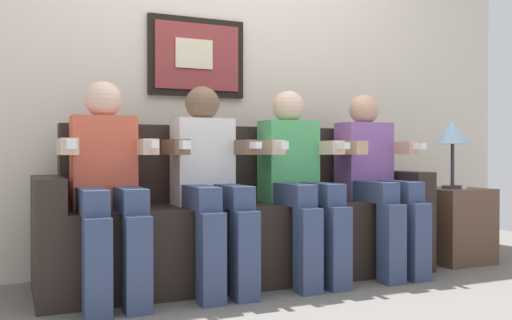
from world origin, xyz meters
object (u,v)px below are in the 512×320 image
object	(u,v)px
person_left_center	(210,178)
spare_remote_on_table	(458,187)
person_rightmost	(375,175)
table_lamp	(453,135)
side_table_right	(454,225)
person_leftmost	(107,180)
person_right_center	(298,176)
couch	(244,226)

from	to	relation	value
person_left_center	spare_remote_on_table	distance (m)	1.77
person_rightmost	table_lamp	bearing A→B (deg)	3.63
person_left_center	side_table_right	distance (m)	1.81
table_lamp	spare_remote_on_table	distance (m)	0.35
person_leftmost	side_table_right	bearing A→B (deg)	1.52
person_leftmost	person_right_center	world-z (taller)	same
person_leftmost	person_rightmost	world-z (taller)	same
person_right_center	side_table_right	world-z (taller)	person_right_center
person_left_center	person_rightmost	size ratio (longest dim) A/B	1.00
person_right_center	couch	bearing A→B (deg)	147.98
couch	person_rightmost	size ratio (longest dim) A/B	2.07
person_left_center	person_rightmost	bearing A→B (deg)	0.02
couch	person_right_center	size ratio (longest dim) A/B	2.07
couch	person_left_center	world-z (taller)	person_left_center
person_rightmost	side_table_right	bearing A→B (deg)	5.04
person_leftmost	person_left_center	bearing A→B (deg)	0.00
couch	spare_remote_on_table	bearing A→B (deg)	-5.53
couch	spare_remote_on_table	world-z (taller)	couch
person_right_center	person_rightmost	xyz separation A→B (m)	(0.54, 0.00, -0.00)
person_rightmost	side_table_right	size ratio (longest dim) A/B	2.22
person_right_center	spare_remote_on_table	xyz separation A→B (m)	(1.23, 0.02, -0.10)
person_left_center	table_lamp	distance (m)	1.76
couch	person_leftmost	xyz separation A→B (m)	(-0.81, -0.17, 0.29)
side_table_right	spare_remote_on_table	world-z (taller)	spare_remote_on_table
table_lamp	spare_remote_on_table	xyz separation A→B (m)	(0.03, -0.02, -0.35)
person_leftmost	spare_remote_on_table	bearing A→B (deg)	0.59
person_left_center	spare_remote_on_table	xyz separation A→B (m)	(1.77, 0.02, -0.10)
table_lamp	couch	bearing A→B (deg)	175.07
couch	side_table_right	size ratio (longest dim) A/B	4.61
couch	table_lamp	distance (m)	1.57
table_lamp	person_left_center	bearing A→B (deg)	-178.61
person_leftmost	table_lamp	world-z (taller)	person_leftmost
person_left_center	table_lamp	bearing A→B (deg)	1.39
side_table_right	table_lamp	world-z (taller)	table_lamp
person_rightmost	table_lamp	size ratio (longest dim) A/B	2.41
couch	person_rightmost	world-z (taller)	person_rightmost
spare_remote_on_table	person_right_center	bearing A→B (deg)	-178.88
person_right_center	person_left_center	bearing A→B (deg)	180.00
person_rightmost	spare_remote_on_table	xyz separation A→B (m)	(0.69, 0.02, -0.10)
couch	table_lamp	world-z (taller)	table_lamp
person_left_center	person_rightmost	xyz separation A→B (m)	(1.08, 0.00, -0.00)
person_left_center	person_leftmost	bearing A→B (deg)	180.00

